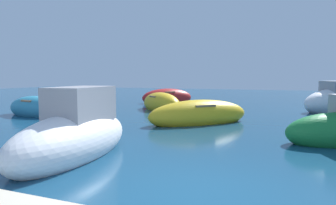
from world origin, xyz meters
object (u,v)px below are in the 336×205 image
object	(u,v)px
moored_boat_3	(36,109)
moored_boat_4	(199,115)
moored_boat_10	(161,104)
moored_boat_9	(84,98)
moored_boat_1	(75,135)
moored_boat_2	(167,98)

from	to	relation	value
moored_boat_3	moored_boat_4	bearing A→B (deg)	-166.71
moored_boat_10	moored_boat_9	bearing A→B (deg)	24.28
moored_boat_9	moored_boat_1	bearing A→B (deg)	-38.48
moored_boat_1	moored_boat_3	distance (m)	8.72
moored_boat_1	moored_boat_2	bearing A→B (deg)	-171.26
moored_boat_10	moored_boat_2	bearing A→B (deg)	-33.12
moored_boat_3	moored_boat_9	distance (m)	6.66
moored_boat_1	moored_boat_4	world-z (taller)	moored_boat_1
moored_boat_10	moored_boat_1	bearing A→B (deg)	140.33
moored_boat_3	moored_boat_10	size ratio (longest dim) A/B	1.05
moored_boat_3	moored_boat_4	xyz separation A→B (m)	(8.24, 0.56, 0.00)
moored_boat_1	moored_boat_9	distance (m)	14.72
moored_boat_1	moored_boat_2	distance (m)	14.85
moored_boat_2	moored_boat_10	xyz separation A→B (m)	(1.39, -4.50, -0.01)
moored_boat_3	moored_boat_10	xyz separation A→B (m)	(4.90, 4.48, 0.02)
moored_boat_4	moored_boat_2	bearing A→B (deg)	-106.04
moored_boat_9	moored_boat_10	xyz separation A→B (m)	(6.83, -1.89, -0.04)
moored_boat_4	moored_boat_10	size ratio (longest dim) A/B	1.15
moored_boat_2	moored_boat_9	world-z (taller)	moored_boat_9
moored_boat_2	moored_boat_4	distance (m)	9.66
moored_boat_4	moored_boat_10	bearing A→B (deg)	-94.92
moored_boat_2	moored_boat_4	bearing A→B (deg)	76.02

